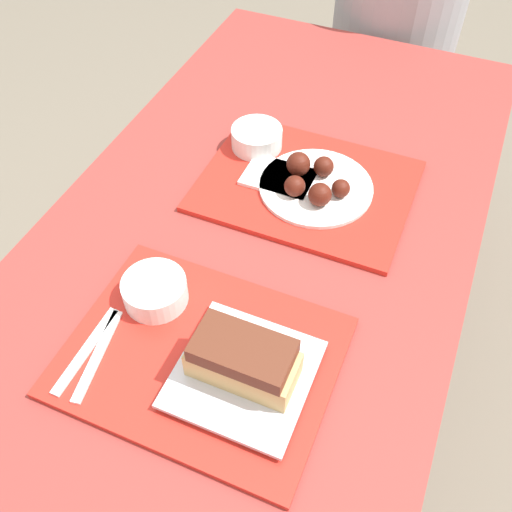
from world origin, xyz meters
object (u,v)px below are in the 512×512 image
object	(u,v)px
person_seated_across	(400,6)
tray_near	(201,356)
tray_far	(306,186)
brisket_sandwich_plate	(243,366)
bowl_coleslaw_far	(257,137)
wings_plate_far	(314,183)
bowl_coleslaw_near	(155,290)

from	to	relation	value
person_seated_across	tray_near	bearing A→B (deg)	-90.26
person_seated_across	tray_far	bearing A→B (deg)	-89.09
tray_far	person_seated_across	world-z (taller)	person_seated_across
brisket_sandwich_plate	bowl_coleslaw_far	distance (m)	0.56
bowl_coleslaw_far	wings_plate_far	distance (m)	0.18
bowl_coleslaw_near	person_seated_across	bearing A→B (deg)	84.27
bowl_coleslaw_near	bowl_coleslaw_far	size ratio (longest dim) A/B	1.00
tray_far	brisket_sandwich_plate	xyz separation A→B (m)	(0.06, -0.45, 0.04)
tray_far	tray_near	bearing A→B (deg)	-92.55
brisket_sandwich_plate	tray_near	bearing A→B (deg)	172.14
brisket_sandwich_plate	person_seated_across	bearing A→B (deg)	93.18
bowl_coleslaw_near	wings_plate_far	size ratio (longest dim) A/B	0.48
bowl_coleslaw_far	bowl_coleslaw_near	bearing A→B (deg)	-89.74
tray_far	bowl_coleslaw_near	bearing A→B (deg)	-110.31
tray_near	person_seated_across	size ratio (longest dim) A/B	0.59
bowl_coleslaw_far	wings_plate_far	size ratio (longest dim) A/B	0.48
tray_near	wings_plate_far	distance (m)	0.44
brisket_sandwich_plate	person_seated_across	world-z (taller)	person_seated_across
bowl_coleslaw_near	wings_plate_far	distance (m)	0.40
tray_far	brisket_sandwich_plate	distance (m)	0.46
bowl_coleslaw_far	person_seated_across	size ratio (longest dim) A/B	0.15
tray_far	bowl_coleslaw_near	xyz separation A→B (m)	(-0.14, -0.37, 0.03)
wings_plate_far	tray_near	bearing A→B (deg)	-95.03
bowl_coleslaw_far	wings_plate_far	bearing A→B (deg)	-26.90
bowl_coleslaw_far	tray_far	bearing A→B (deg)	-26.93
wings_plate_far	tray_far	bearing A→B (deg)	153.32
tray_near	wings_plate_far	size ratio (longest dim) A/B	1.84
tray_near	person_seated_across	world-z (taller)	person_seated_across
bowl_coleslaw_far	person_seated_across	world-z (taller)	person_seated_across
bowl_coleslaw_far	person_seated_across	xyz separation A→B (m)	(0.13, 0.80, -0.04)
bowl_coleslaw_near	tray_near	bearing A→B (deg)	-29.95
bowl_coleslaw_near	bowl_coleslaw_far	distance (m)	0.45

